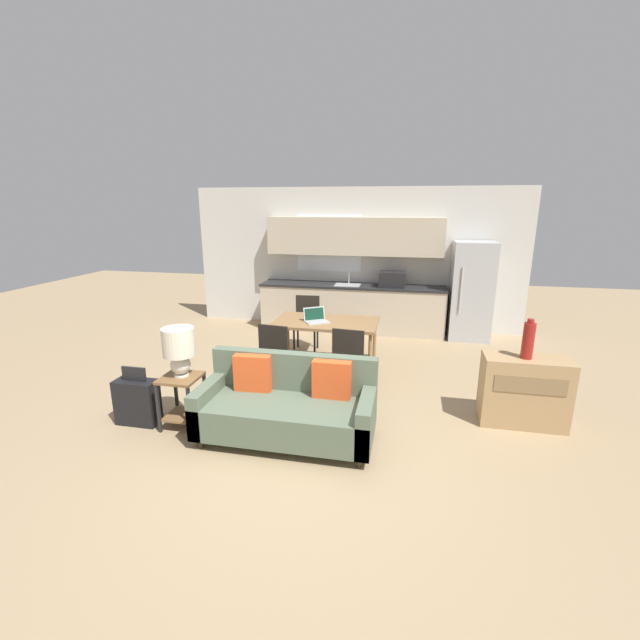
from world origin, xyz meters
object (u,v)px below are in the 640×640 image
vase (528,340)px  suitcase (137,401)px  table_lamp (179,347)px  laptop (316,318)px  couch (288,406)px  credenza (524,391)px  refrigerator (471,291)px  dining_chair_near_right (350,357)px  dining_chair_far_left (307,321)px  dining_chair_near_left (277,352)px  side_table (182,394)px  dining_table (326,325)px

vase → suitcase: bearing=-168.2°
table_lamp → laptop: 2.18m
couch → laptop: 1.95m
credenza → suitcase: bearing=-168.1°
refrigerator → dining_chair_near_right: 3.38m
dining_chair_far_left → dining_chair_near_left: same height
side_table → dining_chair_far_left: 2.88m
vase → side_table: bearing=-167.3°
table_lamp → laptop: (1.08, 1.89, -0.12)m
dining_table → table_lamp: 2.31m
credenza → dining_chair_near_right: (-2.00, 0.34, 0.12)m
refrigerator → laptop: refrigerator is taller
refrigerator → dining_chair_far_left: bearing=-155.4°
dining_chair_near_right → dining_chair_near_left: 0.96m
refrigerator → couch: 4.64m
vase → dining_chair_near_left: 2.98m
refrigerator → table_lamp: refrigerator is taller
dining_table → laptop: 0.19m
couch → suitcase: 1.73m
dining_chair_near_right → suitcase: 2.55m
table_lamp → vase: vase is taller
vase → dining_chair_near_left: (-2.92, 0.36, -0.48)m
couch → dining_chair_near_right: 1.26m
dining_chair_far_left → suitcase: dining_chair_far_left is taller
dining_table → dining_chair_near_left: dining_chair_near_left is taller
couch → laptop: (-0.12, 1.89, 0.45)m
laptop → side_table: bearing=-152.3°
refrigerator → credenza: refrigerator is taller
vase → dining_chair_near_left: vase is taller
dining_table → vase: 2.72m
refrigerator → dining_table: size_ratio=1.17×
refrigerator → credenza: (0.22, -3.19, -0.49)m
table_lamp → dining_chair_near_right: size_ratio=0.59×
credenza → couch: bearing=-161.9°
refrigerator → credenza: bearing=-86.1°
suitcase → dining_chair_far_left: bearing=66.0°
dining_table → table_lamp: bearing=-121.9°
table_lamp → dining_chair_near_left: 1.42m
dining_chair_far_left → side_table: bearing=-109.0°
vase → dining_chair_near_right: vase is taller
dining_table → credenza: 2.73m
dining_chair_far_left → laptop: (0.35, -0.86, 0.29)m
refrigerator → couch: (-2.27, -4.01, -0.54)m
dining_table → side_table: dining_table is taller
couch → table_lamp: size_ratio=3.36×
couch → credenza: 2.61m
table_lamp → laptop: bearing=60.3°
laptop → refrigerator: bearing=8.6°
table_lamp → dining_chair_near_left: size_ratio=0.59×
side_table → dining_table: bearing=58.5°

